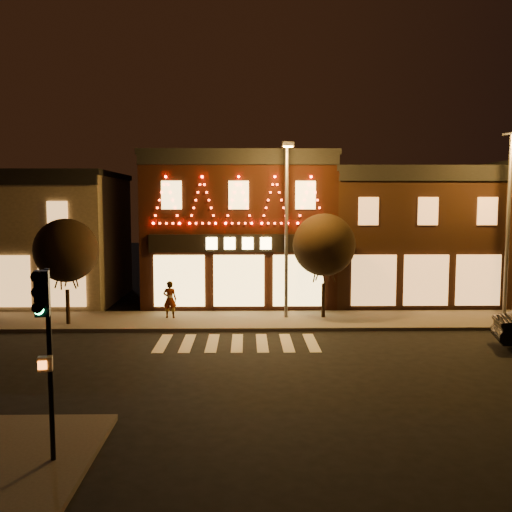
{
  "coord_description": "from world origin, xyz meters",
  "views": [
    {
      "loc": [
        0.36,
        -18.39,
        5.69
      ],
      "look_at": [
        0.76,
        4.0,
        3.53
      ],
      "focal_mm": 39.8,
      "sensor_mm": 36.0,
      "label": 1
    }
  ],
  "objects": [
    {
      "name": "streetlamp_mid",
      "position": [
        2.27,
        8.15,
        4.96
      ],
      "size": [
        0.52,
        1.87,
        8.2
      ],
      "rotation": [
        0.0,
        0.0,
        0.04
      ],
      "color": "#59595E",
      "rests_on": "sidewalk_far"
    },
    {
      "name": "pedestrian",
      "position": [
        -3.27,
        8.32,
        1.04
      ],
      "size": [
        0.68,
        0.48,
        1.78
      ],
      "primitive_type": "imported",
      "rotation": [
        0.0,
        0.0,
        3.05
      ],
      "color": "gray",
      "rests_on": "sidewalk_far"
    },
    {
      "name": "traffic_signal_near",
      "position": [
        -3.83,
        -6.72,
        3.07
      ],
      "size": [
        0.34,
        0.44,
        4.15
      ],
      "rotation": [
        0.0,
        0.0,
        0.21
      ],
      "color": "black",
      "rests_on": "sidewalk_near"
    },
    {
      "name": "building_left",
      "position": [
        -13.0,
        13.99,
        3.66
      ],
      "size": [
        12.2,
        8.28,
        7.3
      ],
      "color": "#6C634D",
      "rests_on": "ground"
    },
    {
      "name": "streetlamp_right",
      "position": [
        12.72,
        8.0,
        5.29
      ],
      "size": [
        0.81,
        2.0,
        8.76
      ],
      "rotation": [
        0.0,
        0.0,
        0.24
      ],
      "color": "#59595E",
      "rests_on": "sidewalk_far"
    },
    {
      "name": "sidewalk_far",
      "position": [
        2.0,
        8.0,
        0.07
      ],
      "size": [
        44.0,
        4.0,
        0.15
      ],
      "primitive_type": "cube",
      "color": "#47423D",
      "rests_on": "ground"
    },
    {
      "name": "ground",
      "position": [
        0.0,
        0.0,
        0.0
      ],
      "size": [
        120.0,
        120.0,
        0.0
      ],
      "primitive_type": "plane",
      "color": "black",
      "rests_on": "ground"
    },
    {
      "name": "tree_right",
      "position": [
        4.07,
        8.35,
        3.63
      ],
      "size": [
        2.98,
        2.98,
        4.97
      ],
      "rotation": [
        0.0,
        0.0,
        -0.08
      ],
      "color": "black",
      "rests_on": "sidewalk_far"
    },
    {
      "name": "tree_left",
      "position": [
        -7.72,
        7.09,
        3.49
      ],
      "size": [
        2.86,
        2.86,
        4.78
      ],
      "rotation": [
        0.0,
        0.0,
        -0.22
      ],
      "color": "black",
      "rests_on": "sidewalk_far"
    },
    {
      "name": "building_pulp",
      "position": [
        0.0,
        13.98,
        4.16
      ],
      "size": [
        10.2,
        8.34,
        8.3
      ],
      "color": "#33140B",
      "rests_on": "ground"
    },
    {
      "name": "building_right_a",
      "position": [
        9.5,
        13.99,
        3.76
      ],
      "size": [
        9.2,
        8.28,
        7.5
      ],
      "color": "#341D12",
      "rests_on": "ground"
    }
  ]
}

